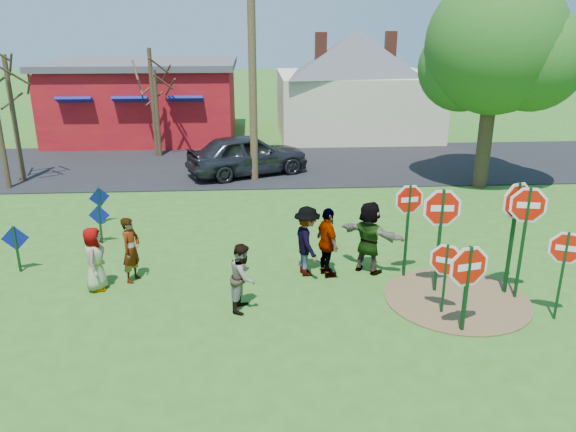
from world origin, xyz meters
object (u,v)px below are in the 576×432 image
person_a (95,259)px  stop_sign_d (516,211)px  stop_sign_c (526,218)px  stop_sign_b (409,208)px  stop_sign_a (446,265)px  suv (248,154)px  leafy_tree (499,52)px  person_b (131,250)px  utility_pole (252,47)px

person_a → stop_sign_d: bearing=-96.4°
stop_sign_d → stop_sign_c: bearing=-84.1°
stop_sign_b → stop_sign_d: (2.07, -1.00, 0.23)m
stop_sign_a → suv: size_ratio=0.36×
leafy_tree → stop_sign_d: bearing=-108.8°
stop_sign_a → stop_sign_d: size_ratio=0.61×
stop_sign_a → person_b: bearing=-166.9°
suv → leafy_tree: 9.85m
stop_sign_a → stop_sign_d: bearing=54.7°
stop_sign_a → stop_sign_d: 2.09m
stop_sign_b → leafy_tree: (4.95, 7.48, 3.06)m
utility_pole → stop_sign_b: bearing=-68.2°
stop_sign_a → suv: 12.16m
suv → person_a: bearing=138.7°
stop_sign_c → leafy_tree: (2.75, 8.73, 2.91)m
leafy_tree → person_a: bearing=-147.8°
person_b → leafy_tree: 14.15m
person_a → suv: suv is taller
person_b → utility_pole: (2.95, 8.67, 4.16)m
stop_sign_a → person_a: bearing=-162.4°
stop_sign_b → suv: size_ratio=0.51×
stop_sign_b → stop_sign_c: 2.54m
person_a → stop_sign_b: bearing=-89.9°
stop_sign_d → leafy_tree: 9.39m
stop_sign_c → person_b: stop_sign_c is taller
person_b → leafy_tree: leafy_tree is taller
stop_sign_a → utility_pole: size_ratio=0.18×
stop_sign_c → person_b: (-8.71, 1.46, -1.12)m
stop_sign_b → person_b: stop_sign_b is taller
leafy_tree → person_b: bearing=-147.6°
stop_sign_a → person_b: (-6.85, 2.02, -0.32)m
stop_sign_b → stop_sign_c: stop_sign_c is taller
stop_sign_d → person_a: 9.43m
person_b → leafy_tree: bearing=-36.0°
stop_sign_c → suv: size_ratio=0.57×
stop_sign_c → suv: stop_sign_c is taller
stop_sign_b → person_a: stop_sign_b is taller
stop_sign_d → person_a: (-9.32, 0.80, -1.23)m
stop_sign_d → person_b: (-8.57, 1.21, -1.20)m
stop_sign_c → person_b: 8.90m
stop_sign_a → leafy_tree: bearing=93.2°
stop_sign_b → utility_pole: 10.08m
stop_sign_d → leafy_tree: bearing=49.1°
stop_sign_a → stop_sign_b: stop_sign_b is taller
person_b → stop_sign_c: bearing=-77.9°
person_a → leafy_tree: leafy_tree is taller
stop_sign_a → utility_pole: 12.01m
stop_sign_d → person_a: stop_sign_d is taller
stop_sign_b → leafy_tree: bearing=47.3°
person_a → stop_sign_a: bearing=-103.5°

